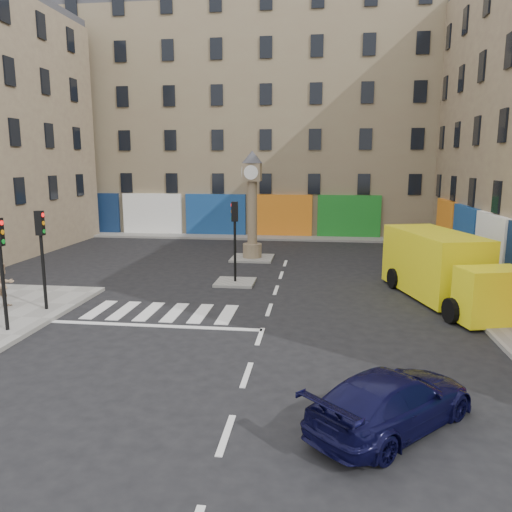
% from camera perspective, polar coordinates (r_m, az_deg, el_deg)
% --- Properties ---
extents(ground, '(120.00, 120.00, 0.00)m').
position_cam_1_polar(ground, '(15.51, 0.02, -10.44)').
color(ground, black).
rests_on(ground, ground).
extents(sidewalk_right, '(2.60, 30.00, 0.15)m').
position_cam_1_polar(sidewalk_right, '(25.90, 22.48, -2.43)').
color(sidewalk_right, gray).
rests_on(sidewalk_right, ground).
extents(sidewalk_far, '(32.00, 2.40, 0.15)m').
position_cam_1_polar(sidewalk_far, '(37.42, -1.79, 2.22)').
color(sidewalk_far, gray).
rests_on(sidewalk_far, ground).
extents(island_near, '(1.80, 1.80, 0.12)m').
position_cam_1_polar(island_near, '(23.34, -2.39, -3.02)').
color(island_near, gray).
rests_on(island_near, ground).
extents(island_far, '(2.40, 2.40, 0.12)m').
position_cam_1_polar(island_far, '(29.14, -0.43, -0.25)').
color(island_far, gray).
rests_on(island_far, ground).
extents(building_far, '(32.00, 10.00, 17.00)m').
position_cam_1_polar(building_far, '(42.84, -0.61, 14.59)').
color(building_far, '#7F7154').
rests_on(building_far, ground).
extents(traffic_light_left_near, '(0.28, 0.22, 3.70)m').
position_cam_1_polar(traffic_light_left_near, '(17.97, -27.17, -0.01)').
color(traffic_light_left_near, black).
rests_on(traffic_light_left_near, sidewalk_left).
extents(traffic_light_left_far, '(0.28, 0.22, 3.70)m').
position_cam_1_polar(traffic_light_left_far, '(19.96, -23.33, 1.26)').
color(traffic_light_left_far, black).
rests_on(traffic_light_left_far, sidewalk_left).
extents(traffic_light_island, '(0.28, 0.22, 3.70)m').
position_cam_1_polar(traffic_light_island, '(22.87, -2.44, 3.15)').
color(traffic_light_island, black).
rests_on(traffic_light_island, island_near).
extents(clock_pillar, '(1.20, 1.20, 6.10)m').
position_cam_1_polar(clock_pillar, '(28.67, -0.44, 6.61)').
color(clock_pillar, '#8C7C5C').
rests_on(clock_pillar, island_far).
extents(navy_sedan, '(4.24, 4.35, 1.25)m').
position_cam_1_polar(navy_sedan, '(11.37, 15.32, -15.61)').
color(navy_sedan, black).
rests_on(navy_sedan, ground).
extents(yellow_van, '(4.11, 7.80, 2.72)m').
position_cam_1_polar(yellow_van, '(21.66, 20.53, -1.28)').
color(yellow_van, '#FFF215').
rests_on(yellow_van, ground).
extents(pedestrian_tan, '(0.91, 1.02, 1.75)m').
position_cam_1_polar(pedestrian_tan, '(21.16, -26.89, -2.95)').
color(pedestrian_tan, '#A18163').
rests_on(pedestrian_tan, sidewalk_left).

